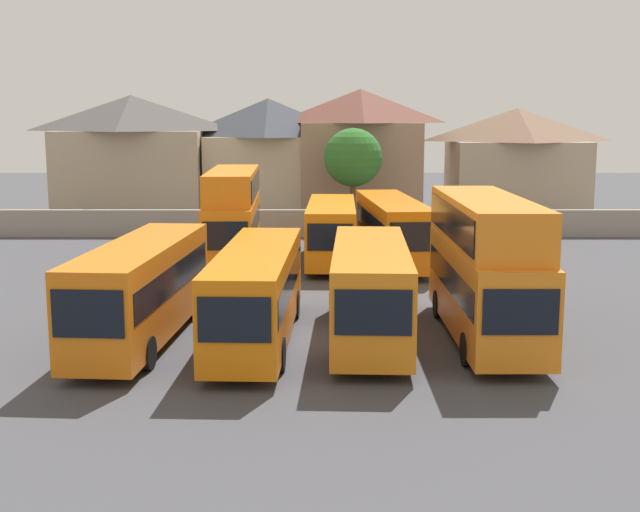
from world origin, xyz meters
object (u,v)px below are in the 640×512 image
(bus_7, at_px, (395,227))
(tree_left_of_lot, at_px, (357,158))
(bus_3, at_px, (374,287))
(house_terrace_centre, at_px, (272,159))
(bus_5, at_px, (237,211))
(bus_1, at_px, (146,286))
(house_terrace_right, at_px, (364,154))
(house_terrace_far_right, at_px, (520,163))
(bus_2, at_px, (261,289))
(house_terrace_left, at_px, (137,157))
(bus_4, at_px, (489,261))
(bus_6, at_px, (335,229))

(bus_7, relative_size, tree_left_of_lot, 1.70)
(bus_3, bearing_deg, house_terrace_centre, -168.10)
(bus_5, bearing_deg, bus_1, -7.70)
(tree_left_of_lot, bearing_deg, bus_5, -119.41)
(bus_1, height_order, house_terrace_right, house_terrace_right)
(bus_3, height_order, house_terrace_far_right, house_terrace_far_right)
(bus_2, bearing_deg, tree_left_of_lot, 173.19)
(house_terrace_left, bearing_deg, house_terrace_centre, 2.79)
(house_terrace_far_right, relative_size, tree_left_of_lot, 1.47)
(bus_5, bearing_deg, bus_2, 6.91)
(bus_1, bearing_deg, bus_5, 178.26)
(bus_1, distance_m, house_terrace_far_right, 41.80)
(bus_1, bearing_deg, bus_4, 95.30)
(bus_1, height_order, bus_3, bus_1)
(bus_3, relative_size, bus_4, 1.00)
(bus_7, relative_size, house_terrace_far_right, 1.16)
(bus_1, xyz_separation_m, bus_4, (12.22, 0.28, 0.86))
(house_terrace_left, bearing_deg, bus_1, -77.04)
(bus_3, distance_m, bus_5, 17.09)
(bus_7, distance_m, house_terrace_left, 25.95)
(bus_5, bearing_deg, bus_4, 32.32)
(bus_2, height_order, bus_3, bus_3)
(tree_left_of_lot, bearing_deg, bus_4, -82.63)
(house_terrace_left, bearing_deg, house_terrace_far_right, 2.82)
(bus_4, bearing_deg, house_terrace_right, -175.43)
(bus_7, distance_m, house_terrace_right, 19.17)
(bus_4, distance_m, bus_5, 18.87)
(bus_4, relative_size, tree_left_of_lot, 1.47)
(bus_4, distance_m, bus_6, 16.41)
(bus_3, bearing_deg, tree_left_of_lot, -178.46)
(bus_5, bearing_deg, tree_left_of_lot, 148.62)
(bus_4, relative_size, bus_6, 1.01)
(bus_4, relative_size, house_terrace_right, 1.05)
(bus_1, distance_m, bus_7, 18.95)
(bus_3, relative_size, house_terrace_far_right, 1.00)
(bus_1, distance_m, bus_3, 8.12)
(bus_1, height_order, bus_4, bus_4)
(bus_3, xyz_separation_m, house_terrace_left, (-16.01, 34.18, 2.88))
(house_terrace_right, relative_size, house_terrace_far_right, 0.95)
(bus_4, xyz_separation_m, house_terrace_right, (-2.83, 34.56, 2.20))
(bus_3, height_order, house_terrace_left, house_terrace_left)
(house_terrace_centre, relative_size, house_terrace_far_right, 0.93)
(bus_7, height_order, house_terrace_far_right, house_terrace_far_right)
(bus_2, height_order, bus_6, bus_2)
(house_terrace_right, relative_size, tree_left_of_lot, 1.39)
(bus_5, bearing_deg, house_terrace_centre, 175.63)
(bus_4, xyz_separation_m, bus_5, (-10.63, 15.59, -0.02))
(bus_4, relative_size, house_terrace_far_right, 1.00)
(bus_1, distance_m, bus_4, 12.26)
(house_terrace_centre, distance_m, house_terrace_far_right, 19.20)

